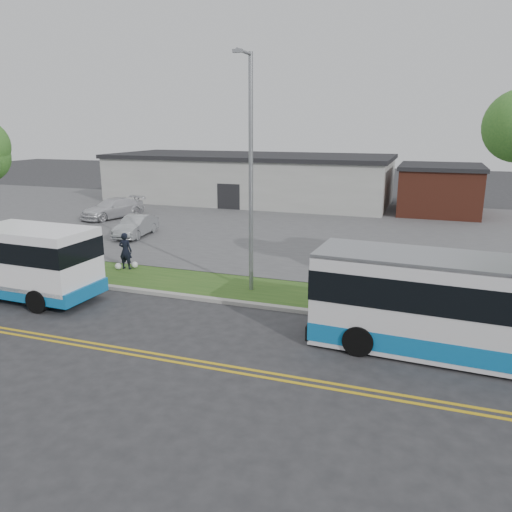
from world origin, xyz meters
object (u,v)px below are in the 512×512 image
at_px(streetlight_near, 250,168).
at_px(parked_car_b, 113,208).
at_px(transit_bus, 500,313).
at_px(shuttle_bus, 21,260).
at_px(pedestrian, 125,251).
at_px(parked_car_a, 136,226).

distance_m(streetlight_near, parked_car_b, 20.57).
distance_m(streetlight_near, transit_bus, 10.49).
xyz_separation_m(shuttle_bus, pedestrian, (1.74, 4.74, -0.59)).
bearing_deg(parked_car_b, pedestrian, -33.51).
bearing_deg(streetlight_near, parked_car_b, 141.26).
bearing_deg(shuttle_bus, transit_bus, 2.19).
bearing_deg(transit_bus, parked_car_a, 153.51).
xyz_separation_m(streetlight_near, parked_car_a, (-10.45, 7.56, -4.47)).
distance_m(transit_bus, pedestrian, 16.63).
height_order(shuttle_bus, parked_car_a, shuttle_bus).
xyz_separation_m(streetlight_near, pedestrian, (-6.83, 1.01, -4.23)).
bearing_deg(parked_car_a, transit_bus, -36.64).
relative_size(shuttle_bus, transit_bus, 0.70).
distance_m(streetlight_near, parked_car_a, 13.65).
relative_size(shuttle_bus, parked_car_b, 1.57).
height_order(transit_bus, parked_car_a, transit_bus).
xyz_separation_m(pedestrian, parked_car_b, (-8.85, 11.56, -0.17)).
height_order(shuttle_bus, transit_bus, transit_bus).
xyz_separation_m(shuttle_bus, transit_bus, (17.71, 0.14, -0.03)).
bearing_deg(pedestrian, parked_car_b, -56.92).
relative_size(transit_bus, parked_car_a, 2.80).
bearing_deg(pedestrian, streetlight_near, 167.20).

